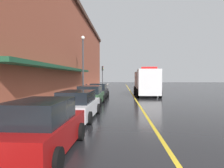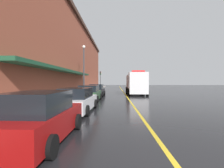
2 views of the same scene
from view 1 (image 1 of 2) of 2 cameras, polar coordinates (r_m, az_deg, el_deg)
The scene contains 13 objects.
ground_plane at distance 29.25m, azimuth 5.29°, elevation -2.56°, with size 112.00×112.00×0.00m, color black.
sidewalk_left at distance 29.58m, azimuth -6.80°, elevation -2.36°, with size 2.40×70.00×0.15m, color #ADA8A0.
lane_center_stripe at distance 29.25m, azimuth 5.29°, elevation -2.55°, with size 0.16×70.00×0.01m, color gold.
brick_building_left at distance 30.94m, azimuth -21.50°, elevation 9.20°, with size 14.10×64.00×12.53m.
parked_car_0 at distance 7.00m, azimuth -18.06°, elevation -11.11°, with size 2.06×4.35×1.65m.
parked_car_1 at distance 12.13m, azimuth -9.12°, elevation -5.64°, with size 2.18×4.84×1.55m.
parked_car_2 at distance 18.06m, azimuth -5.74°, elevation -3.06°, with size 2.21×4.62×1.57m.
parked_car_3 at distance 23.50m, azimuth -3.54°, elevation -1.87°, with size 2.09×4.22×1.57m.
box_truck at distance 26.51m, azimuth 9.11°, elevation 0.43°, with size 2.83×7.87×3.38m.
parking_meter_0 at distance 7.84m, azimuth -27.18°, elevation -7.70°, with size 0.14×0.18×1.33m.
parking_meter_1 at distance 24.08m, azimuth -6.84°, elevation -1.03°, with size 0.14×0.18×1.33m.
street_lamp_left at distance 25.52m, azimuth -7.74°, elevation 6.64°, with size 0.44×0.44×6.94m.
traffic_light_near at distance 44.54m, azimuth -2.55°, elevation 3.10°, with size 0.38×0.36×4.30m.
Camera 1 is at (-1.53, -4.11, 2.36)m, focal length 34.33 mm.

